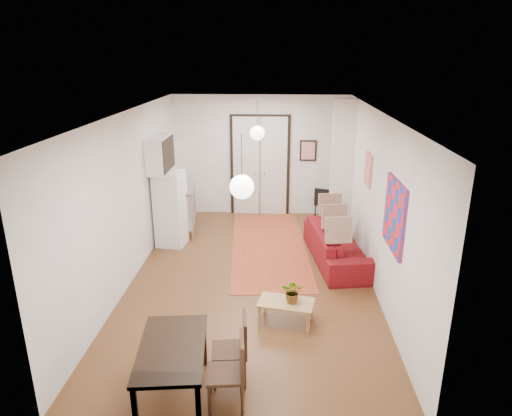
{
  "coord_description": "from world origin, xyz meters",
  "views": [
    {
      "loc": [
        0.44,
        -7.33,
        3.78
      ],
      "look_at": [
        0.07,
        0.16,
        1.25
      ],
      "focal_mm": 32.0,
      "sensor_mm": 36.0,
      "label": 1
    }
  ],
  "objects_px": {
    "sofa": "(337,245)",
    "fridge": "(171,209)",
    "dining_table": "(172,353)",
    "black_side_chair": "(323,200)",
    "coffee_table": "(286,305)",
    "dining_chair_near": "(230,340)",
    "kitchen_counter": "(179,201)",
    "dining_chair_far": "(226,362)"
  },
  "relations": [
    {
      "from": "fridge",
      "to": "dining_chair_near",
      "type": "height_order",
      "value": "fridge"
    },
    {
      "from": "coffee_table",
      "to": "dining_chair_near",
      "type": "xyz_separation_m",
      "value": [
        -0.7,
        -1.2,
        0.2
      ]
    },
    {
      "from": "sofa",
      "to": "black_side_chair",
      "type": "xyz_separation_m",
      "value": [
        -0.06,
        2.46,
        0.13
      ]
    },
    {
      "from": "sofa",
      "to": "kitchen_counter",
      "type": "bearing_deg",
      "value": 58.38
    },
    {
      "from": "kitchen_counter",
      "to": "fridge",
      "type": "distance_m",
      "value": 0.81
    },
    {
      "from": "dining_table",
      "to": "dining_chair_near",
      "type": "height_order",
      "value": "dining_chair_near"
    },
    {
      "from": "sofa",
      "to": "dining_chair_near",
      "type": "height_order",
      "value": "dining_chair_near"
    },
    {
      "from": "fridge",
      "to": "black_side_chair",
      "type": "height_order",
      "value": "fridge"
    },
    {
      "from": "sofa",
      "to": "fridge",
      "type": "xyz_separation_m",
      "value": [
        -3.35,
        0.65,
        0.46
      ]
    },
    {
      "from": "coffee_table",
      "to": "black_side_chair",
      "type": "relative_size",
      "value": 1.11
    },
    {
      "from": "fridge",
      "to": "black_side_chair",
      "type": "relative_size",
      "value": 1.99
    },
    {
      "from": "dining_chair_far",
      "to": "black_side_chair",
      "type": "distance_m",
      "value": 6.5
    },
    {
      "from": "fridge",
      "to": "dining_chair_far",
      "type": "relative_size",
      "value": 1.79
    },
    {
      "from": "kitchen_counter",
      "to": "dining_chair_near",
      "type": "xyz_separation_m",
      "value": [
        1.63,
        -4.86,
        -0.19
      ]
    },
    {
      "from": "dining_table",
      "to": "black_side_chair",
      "type": "distance_m",
      "value": 6.69
    },
    {
      "from": "dining_table",
      "to": "fridge",
      "type": "bearing_deg",
      "value": 103.03
    },
    {
      "from": "fridge",
      "to": "dining_chair_near",
      "type": "xyz_separation_m",
      "value": [
        1.64,
        -4.05,
        -0.28
      ]
    },
    {
      "from": "kitchen_counter",
      "to": "black_side_chair",
      "type": "relative_size",
      "value": 1.83
    },
    {
      "from": "fridge",
      "to": "dining_chair_far",
      "type": "bearing_deg",
      "value": -61.87
    },
    {
      "from": "sofa",
      "to": "dining_chair_near",
      "type": "bearing_deg",
      "value": 145.37
    },
    {
      "from": "kitchen_counter",
      "to": "dining_chair_far",
      "type": "distance_m",
      "value": 5.53
    },
    {
      "from": "kitchen_counter",
      "to": "sofa",
      "type": "bearing_deg",
      "value": -31.62
    },
    {
      "from": "dining_table",
      "to": "dining_chair_near",
      "type": "bearing_deg",
      "value": 36.0
    },
    {
      "from": "sofa",
      "to": "coffee_table",
      "type": "height_order",
      "value": "sofa"
    },
    {
      "from": "fridge",
      "to": "coffee_table",
      "type": "bearing_deg",
      "value": -42.74
    },
    {
      "from": "fridge",
      "to": "dining_table",
      "type": "relative_size",
      "value": 1.16
    },
    {
      "from": "sofa",
      "to": "dining_table",
      "type": "height_order",
      "value": "dining_table"
    },
    {
      "from": "fridge",
      "to": "sofa",
      "type": "bearing_deg",
      "value": -2.99
    },
    {
      "from": "fridge",
      "to": "dining_chair_far",
      "type": "distance_m",
      "value": 4.77
    },
    {
      "from": "coffee_table",
      "to": "black_side_chair",
      "type": "height_order",
      "value": "black_side_chair"
    },
    {
      "from": "dining_chair_far",
      "to": "black_side_chair",
      "type": "height_order",
      "value": "dining_chair_far"
    },
    {
      "from": "kitchen_counter",
      "to": "dining_table",
      "type": "height_order",
      "value": "kitchen_counter"
    },
    {
      "from": "coffee_table",
      "to": "dining_chair_near",
      "type": "distance_m",
      "value": 1.4
    },
    {
      "from": "dining_chair_far",
      "to": "sofa",
      "type": "bearing_deg",
      "value": 149.65
    },
    {
      "from": "sofa",
      "to": "dining_chair_far",
      "type": "xyz_separation_m",
      "value": [
        -1.71,
        -3.82,
        0.18
      ]
    },
    {
      "from": "black_side_chair",
      "to": "sofa",
      "type": "bearing_deg",
      "value": 111.97
    },
    {
      "from": "coffee_table",
      "to": "black_side_chair",
      "type": "bearing_deg",
      "value": 78.48
    },
    {
      "from": "coffee_table",
      "to": "dining_table",
      "type": "bearing_deg",
      "value": -128.48
    },
    {
      "from": "sofa",
      "to": "kitchen_counter",
      "type": "height_order",
      "value": "kitchen_counter"
    },
    {
      "from": "sofa",
      "to": "dining_chair_far",
      "type": "bearing_deg",
      "value": 147.94
    },
    {
      "from": "fridge",
      "to": "dining_table",
      "type": "height_order",
      "value": "fridge"
    },
    {
      "from": "kitchen_counter",
      "to": "coffee_table",
      "type": "bearing_deg",
      "value": -65.61
    }
  ]
}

